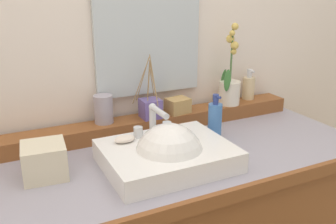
% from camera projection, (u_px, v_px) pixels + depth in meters
% --- Properties ---
extents(wall_back, '(3.26, 0.20, 2.74)m').
position_uv_depth(wall_back, '(125.00, 7.00, 1.51)').
color(wall_back, silver).
rests_on(wall_back, ground).
extents(back_ledge, '(1.37, 0.11, 0.06)m').
position_uv_depth(back_ledge, '(144.00, 124.00, 1.50)').
color(back_ledge, brown).
rests_on(back_ledge, vanity_cabinet).
extents(sink_basin, '(0.41, 0.32, 0.26)m').
position_uv_depth(sink_basin, '(168.00, 156.00, 1.22)').
color(sink_basin, white).
rests_on(sink_basin, vanity_cabinet).
extents(soap_bar, '(0.07, 0.04, 0.02)m').
position_uv_depth(soap_bar, '(125.00, 139.00, 1.24)').
color(soap_bar, silver).
rests_on(soap_bar, sink_basin).
extents(potted_plant, '(0.10, 0.10, 0.35)m').
position_uv_depth(potted_plant, '(230.00, 85.00, 1.63)').
color(potted_plant, silver).
rests_on(potted_plant, back_ledge).
extents(soap_dispenser, '(0.06, 0.06, 0.14)m').
position_uv_depth(soap_dispenser, '(249.00, 87.00, 1.71)').
color(soap_dispenser, beige).
rests_on(soap_dispenser, back_ledge).
extents(tumbler_cup, '(0.07, 0.07, 0.11)m').
position_uv_depth(tumbler_cup, '(103.00, 109.00, 1.42)').
color(tumbler_cup, '#9F96A2').
rests_on(tumbler_cup, back_ledge).
extents(reed_diffuser, '(0.11, 0.11, 0.25)m').
position_uv_depth(reed_diffuser, '(150.00, 108.00, 1.48)').
color(reed_diffuser, '#66539C').
rests_on(reed_diffuser, back_ledge).
extents(trinket_box, '(0.10, 0.08, 0.06)m').
position_uv_depth(trinket_box, '(178.00, 106.00, 1.53)').
color(trinket_box, tan).
rests_on(trinket_box, back_ledge).
extents(lotion_bottle, '(0.05, 0.06, 0.18)m').
position_uv_depth(lotion_bottle, '(215.00, 120.00, 1.42)').
color(lotion_bottle, '#4276BB').
rests_on(lotion_bottle, vanity_cabinet).
extents(tissue_box, '(0.14, 0.14, 0.11)m').
position_uv_depth(tissue_box, '(44.00, 160.00, 1.15)').
color(tissue_box, beige).
rests_on(tissue_box, vanity_cabinet).
extents(mirror, '(0.44, 0.02, 0.55)m').
position_uv_depth(mirror, '(148.00, 25.00, 1.45)').
color(mirror, silver).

